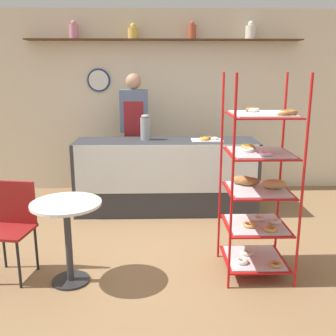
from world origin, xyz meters
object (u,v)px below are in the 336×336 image
object	(u,v)px
cafe_table	(67,224)
coffee_carafe	(145,127)
donut_tray_counter	(208,139)
pastry_rack	(259,187)
cafe_chair	(13,220)
person_worker	(134,131)

from	to	relation	value
cafe_table	coffee_carafe	xyz separation A→B (m)	(0.63, 1.88, 0.56)
cafe_table	donut_tray_counter	world-z (taller)	donut_tray_counter
cafe_table	coffee_carafe	distance (m)	2.06
pastry_rack	cafe_chair	xyz separation A→B (m)	(-2.21, 0.03, -0.30)
person_worker	donut_tray_counter	distance (m)	1.11
cafe_table	coffee_carafe	bearing A→B (deg)	71.59
pastry_rack	coffee_carafe	distance (m)	2.05
cafe_chair	pastry_rack	bearing A→B (deg)	8.72
cafe_chair	donut_tray_counter	xyz separation A→B (m)	(1.96, 1.62, 0.44)
pastry_rack	coffee_carafe	xyz separation A→B (m)	(-1.05, 1.74, 0.29)
pastry_rack	donut_tray_counter	world-z (taller)	pastry_rack
donut_tray_counter	cafe_table	bearing A→B (deg)	-128.48
pastry_rack	coffee_carafe	world-z (taller)	pastry_rack
cafe_table	cafe_chair	world-z (taller)	cafe_chair
pastry_rack	cafe_table	bearing A→B (deg)	-175.07
coffee_carafe	donut_tray_counter	size ratio (longest dim) A/B	0.83
pastry_rack	person_worker	distance (m)	2.52
cafe_chair	cafe_table	bearing A→B (deg)	-8.76
coffee_carafe	person_worker	bearing A→B (deg)	110.30
pastry_rack	cafe_table	world-z (taller)	pastry_rack
cafe_chair	coffee_carafe	size ratio (longest dim) A/B	2.60
cafe_chair	donut_tray_counter	world-z (taller)	donut_tray_counter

